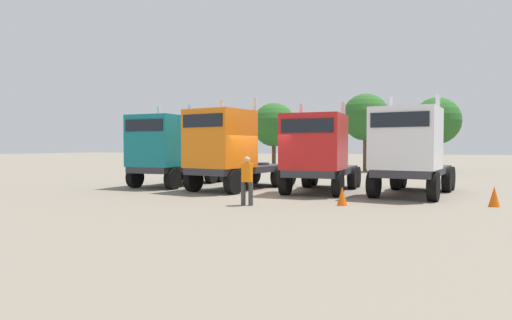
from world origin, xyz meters
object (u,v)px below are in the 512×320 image
semi_truck_white (409,151)px  traffic_cone_mid (342,196)px  semi_truck_orange (228,149)px  semi_truck_red (318,152)px  traffic_cone_near (494,196)px  semi_truck_teal (167,150)px  visitor_in_hivis (247,177)px

semi_truck_white → traffic_cone_mid: semi_truck_white is taller
semi_truck_orange → semi_truck_red: semi_truck_orange is taller
semi_truck_red → traffic_cone_near: size_ratio=8.55×
semi_truck_orange → semi_truck_white: 7.83m
semi_truck_orange → traffic_cone_mid: size_ratio=10.09×
semi_truck_orange → traffic_cone_near: 10.86m
traffic_cone_near → semi_truck_red: bearing=163.0°
semi_truck_red → semi_truck_teal: bearing=-92.3°
semi_truck_teal → traffic_cone_near: semi_truck_teal is taller
traffic_cone_mid → semi_truck_teal: bearing=158.3°
semi_truck_teal → semi_truck_white: semi_truck_teal is taller
semi_truck_white → traffic_cone_near: size_ratio=9.35×
visitor_in_hivis → traffic_cone_mid: (3.04, 1.20, -0.64)m
semi_truck_teal → semi_truck_white: (11.57, -0.11, 0.03)m
semi_truck_teal → semi_truck_orange: (3.76, -0.66, 0.07)m
semi_truck_red → traffic_cone_near: 7.01m
semi_truck_red → traffic_cone_mid: size_ratio=9.13×
semi_truck_red → semi_truck_white: (3.74, 0.13, 0.09)m
semi_truck_red → traffic_cone_mid: bearing=25.6°
semi_truck_white → traffic_cone_mid: size_ratio=9.98×
semi_truck_red → semi_truck_orange: bearing=-84.7°
semi_truck_white → visitor_in_hivis: 7.08m
semi_truck_white → visitor_in_hivis: size_ratio=3.87×
semi_truck_orange → traffic_cone_mid: (5.83, -3.16, -1.58)m
semi_truck_white → traffic_cone_near: bearing=61.1°
visitor_in_hivis → traffic_cone_mid: visitor_in_hivis is taller
semi_truck_red → traffic_cone_mid: 4.24m
semi_truck_orange → semi_truck_white: bearing=104.2°
semi_truck_red → traffic_cone_mid: semi_truck_red is taller
visitor_in_hivis → traffic_cone_near: visitor_in_hivis is taller
semi_truck_orange → semi_truck_red: (4.07, 0.42, -0.13)m
visitor_in_hivis → semi_truck_orange: bearing=33.0°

